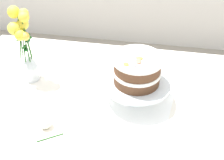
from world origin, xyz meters
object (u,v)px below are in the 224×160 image
at_px(dining_table, 96,120).
at_px(flower_vase, 25,46).
at_px(cake_stand, 136,85).
at_px(layer_cake, 137,69).
at_px(fallen_rose, 46,123).

relative_size(dining_table, flower_vase, 3.87).
xyz_separation_m(cake_stand, layer_cake, (-0.00, -0.00, 0.08)).
xyz_separation_m(layer_cake, fallen_rose, (-0.33, -0.23, -0.14)).
xyz_separation_m(layer_cake, flower_vase, (-0.51, 0.06, 0.02)).
bearing_deg(fallen_rose, layer_cake, 35.32).
bearing_deg(layer_cake, flower_vase, 172.93).
bearing_deg(fallen_rose, flower_vase, 122.28).
bearing_deg(cake_stand, flower_vase, 172.94).
height_order(cake_stand, fallen_rose, cake_stand).
bearing_deg(dining_table, flower_vase, 159.25).
bearing_deg(fallen_rose, cake_stand, 35.33).
height_order(cake_stand, layer_cake, layer_cake).
distance_m(cake_stand, fallen_rose, 0.40).
xyz_separation_m(dining_table, fallen_rose, (-0.16, -0.16, 0.11)).
height_order(flower_vase, fallen_rose, flower_vase).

